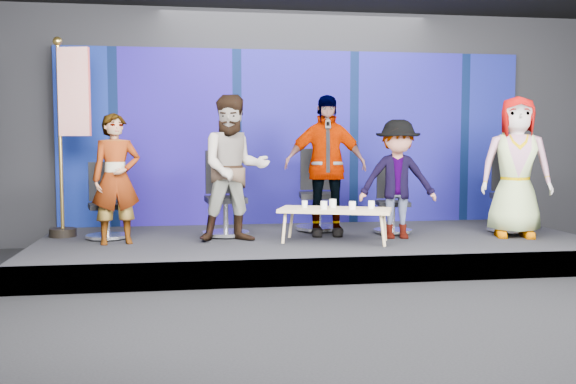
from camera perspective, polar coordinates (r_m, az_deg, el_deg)
name	(u,v)px	position (r m, az deg, el deg)	size (l,w,h in m)	color
ground	(365,309)	(6.07, 6.87, -10.28)	(10.00, 10.00, 0.00)	black
room_walls	(368,43)	(5.93, 7.10, 13.04)	(10.02, 8.02, 3.51)	black
riser	(314,248)	(8.42, 2.32, -5.01)	(7.00, 3.00, 0.30)	black
backdrop	(296,138)	(9.73, 0.72, 4.86)	(7.00, 0.08, 2.60)	#071A56
chair_a	(107,213)	(8.55, -15.82, -1.85)	(0.66, 0.66, 0.98)	silver
panelist_a	(116,179)	(8.03, -15.03, 1.13)	(0.58, 0.38, 1.58)	black
chair_b	(225,208)	(8.50, -5.62, -1.41)	(0.69, 0.69, 1.12)	silver
panelist_b	(234,168)	(7.96, -4.81, 2.10)	(0.88, 0.69, 1.82)	black
chair_c	(318,203)	(8.99, 2.68, -1.02)	(0.70, 0.70, 1.14)	silver
panelist_c	(325,166)	(8.46, 3.33, 2.35)	(1.08, 0.45, 1.85)	black
chair_d	(392,210)	(8.85, 9.25, -1.60)	(0.60, 0.60, 0.94)	silver
panelist_d	(398,179)	(8.32, 9.72, 1.12)	(0.98, 0.56, 1.52)	black
chair_e	(510,205)	(9.37, 19.17, -1.08)	(0.80, 0.80, 1.13)	silver
panelist_e	(516,167)	(8.83, 19.61, 2.11)	(0.89, 0.58, 1.83)	black
coffee_table	(335,211)	(7.94, 4.21, -1.71)	(1.48, 1.01, 0.42)	tan
mug_a	(305,204)	(8.03, 1.49, -1.08)	(0.07, 0.07, 0.08)	silver
mug_b	(324,205)	(7.85, 3.21, -1.17)	(0.08, 0.08, 0.10)	silver
mug_c	(333,203)	(8.03, 4.00, -1.01)	(0.09, 0.09, 0.11)	silver
mug_d	(352,205)	(7.84, 5.75, -1.19)	(0.08, 0.08, 0.10)	silver
mug_e	(371,205)	(7.97, 7.43, -1.12)	(0.08, 0.08, 0.09)	silver
flag_stand	(69,132)	(8.76, -18.88, 5.08)	(0.58, 0.34, 2.58)	black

